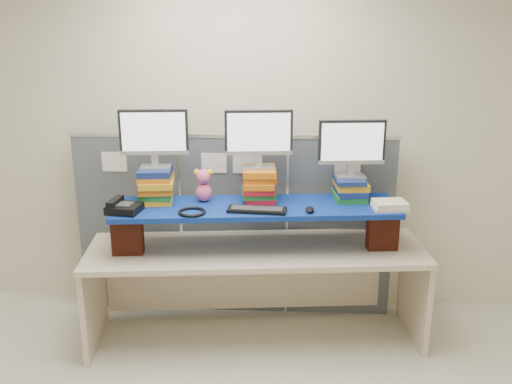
# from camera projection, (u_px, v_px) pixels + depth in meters

# --- Properties ---
(room) EXTENTS (5.00, 4.00, 2.80)m
(room) POSITION_uv_depth(u_px,v_px,m) (200.00, 232.00, 2.79)
(room) COLOR beige
(room) RESTS_ON ground
(cubicle_partition) EXTENTS (2.60, 0.06, 1.53)m
(cubicle_partition) POSITION_uv_depth(u_px,v_px,m) (234.00, 225.00, 4.67)
(cubicle_partition) COLOR #4B5259
(cubicle_partition) RESTS_ON ground
(desk) EXTENTS (2.56, 0.98, 0.76)m
(desk) POSITION_uv_depth(u_px,v_px,m) (256.00, 267.00, 4.28)
(desk) COLOR beige
(desk) RESTS_ON ground
(brick_pier_left) EXTENTS (0.23, 0.14, 0.30)m
(brick_pier_left) POSITION_uv_depth(u_px,v_px,m) (127.00, 234.00, 4.10)
(brick_pier_left) COLOR maroon
(brick_pier_left) RESTS_ON desk
(brick_pier_right) EXTENTS (0.23, 0.14, 0.30)m
(brick_pier_right) POSITION_uv_depth(u_px,v_px,m) (383.00, 229.00, 4.19)
(brick_pier_right) COLOR maroon
(brick_pier_right) RESTS_ON desk
(blue_board) EXTENTS (2.10, 0.72, 0.04)m
(blue_board) POSITION_uv_depth(u_px,v_px,m) (256.00, 208.00, 4.14)
(blue_board) COLOR navy
(blue_board) RESTS_ON brick_pier_left
(book_stack_left) EXTENTS (0.29, 0.32, 0.26)m
(book_stack_left) POSITION_uv_depth(u_px,v_px,m) (156.00, 185.00, 4.18)
(book_stack_left) COLOR gold
(book_stack_left) RESTS_ON blue_board
(book_stack_center) EXTENTS (0.28, 0.31, 0.25)m
(book_stack_center) POSITION_uv_depth(u_px,v_px,m) (259.00, 184.00, 4.21)
(book_stack_center) COLOR #A61324
(book_stack_center) RESTS_ON blue_board
(book_stack_right) EXTENTS (0.26, 0.32, 0.17)m
(book_stack_right) POSITION_uv_depth(u_px,v_px,m) (350.00, 188.00, 4.26)
(book_stack_right) COLOR #1B6526
(book_stack_right) RESTS_ON blue_board
(monitor_left) EXTENTS (0.49, 0.16, 0.43)m
(monitor_left) POSITION_uv_depth(u_px,v_px,m) (154.00, 135.00, 4.07)
(monitor_left) COLOR #9E9EA3
(monitor_left) RESTS_ON book_stack_left
(monitor_center) EXTENTS (0.49, 0.16, 0.43)m
(monitor_center) POSITION_uv_depth(u_px,v_px,m) (259.00, 136.00, 4.11)
(monitor_center) COLOR #9E9EA3
(monitor_center) RESTS_ON book_stack_center
(monitor_right) EXTENTS (0.49, 0.16, 0.43)m
(monitor_right) POSITION_uv_depth(u_px,v_px,m) (352.00, 145.00, 4.16)
(monitor_right) COLOR #9E9EA3
(monitor_right) RESTS_ON book_stack_right
(keyboard) EXTENTS (0.42, 0.17, 0.03)m
(keyboard) POSITION_uv_depth(u_px,v_px,m) (257.00, 210.00, 4.00)
(keyboard) COLOR black
(keyboard) RESTS_ON blue_board
(mouse) EXTENTS (0.07, 0.11, 0.03)m
(mouse) POSITION_uv_depth(u_px,v_px,m) (310.00, 210.00, 3.99)
(mouse) COLOR black
(mouse) RESTS_ON blue_board
(desk_phone) EXTENTS (0.25, 0.23, 0.09)m
(desk_phone) POSITION_uv_depth(u_px,v_px,m) (123.00, 207.00, 3.98)
(desk_phone) COLOR black
(desk_phone) RESTS_ON blue_board
(headset) EXTENTS (0.26, 0.26, 0.02)m
(headset) POSITION_uv_depth(u_px,v_px,m) (192.00, 212.00, 3.96)
(headset) COLOR black
(headset) RESTS_ON blue_board
(plush_toy) EXTENTS (0.14, 0.11, 0.25)m
(plush_toy) POSITION_uv_depth(u_px,v_px,m) (204.00, 185.00, 4.19)
(plush_toy) COLOR #EA5989
(plush_toy) RESTS_ON blue_board
(binder_stack) EXTENTS (0.26, 0.22, 0.06)m
(binder_stack) POSITION_uv_depth(u_px,v_px,m) (390.00, 205.00, 4.05)
(binder_stack) COLOR silver
(binder_stack) RESTS_ON blue_board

